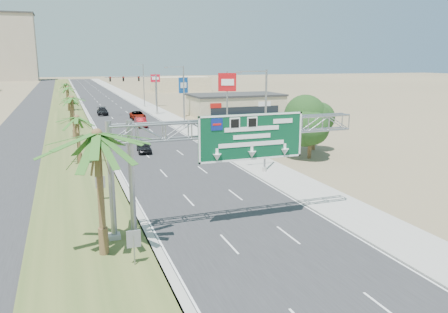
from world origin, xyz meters
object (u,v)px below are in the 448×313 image
palm_near (97,135)px  car_far (103,111)px  car_right_lane (138,115)px  pole_sign_blue (183,87)px  sign_gantry (227,137)px  car_left_lane (144,147)px  car_mid_lane (141,122)px  store_building (236,105)px  signal_mast (147,91)px  pole_sign_red_far (155,81)px  pole_sign_red_near (227,87)px

palm_near → car_far: bearing=85.0°
car_right_lane → pole_sign_blue: (9.10, 0.52, 5.08)m
sign_gantry → car_left_lane: sign_gantry is taller
car_left_lane → car_mid_lane: bearing=86.0°
car_right_lane → sign_gantry: bearing=-92.6°
car_far → pole_sign_blue: 17.77m
sign_gantry → store_building: bearing=67.6°
palm_near → signal_mast: size_ratio=0.81×
car_far → store_building: bearing=-19.5°
palm_near → pole_sign_red_far: size_ratio=1.07×
store_building → car_right_lane: store_building is taller
car_mid_lane → pole_sign_blue: 15.21m
pole_sign_red_near → pole_sign_blue: bearing=87.1°
store_building → pole_sign_red_near: 30.12m
store_building → pole_sign_blue: bearing=176.4°
sign_gantry → pole_sign_red_far: size_ratio=2.14×
sign_gantry → pole_sign_blue: size_ratio=2.13×
palm_near → pole_sign_blue: palm_near is taller
car_left_lane → car_right_lane: (4.26, 30.55, 0.08)m
car_right_lane → pole_sign_red_far: pole_sign_red_far is taller
signal_mast → pole_sign_red_near: (4.76, -33.03, 2.58)m
pole_sign_blue → store_building: bearing=-3.6°
signal_mast → car_right_lane: signal_mast is taller
store_building → car_mid_lane: store_building is taller
sign_gantry → car_far: size_ratio=3.31×
car_right_lane → car_far: bearing=122.0°
palm_near → pole_sign_blue: size_ratio=1.06×
store_building → car_mid_lane: bearing=-155.5°
palm_near → pole_sign_blue: bearing=70.7°
signal_mast → pole_sign_red_far: size_ratio=1.31×
sign_gantry → signal_mast: size_ratio=1.63×
pole_sign_blue → car_left_lane: bearing=-113.3°
car_left_lane → car_mid_lane: (3.23, 20.93, 0.08)m
palm_near → car_right_lane: 59.59m
pole_sign_red_far → car_mid_lane: bearing=-106.1°
car_mid_lane → pole_sign_blue: bearing=45.4°
car_left_lane → car_far: bearing=96.6°
pole_sign_blue → car_mid_lane: bearing=-135.0°
sign_gantry → pole_sign_blue: bearing=77.7°
car_mid_lane → car_far: car_mid_lane is taller
pole_sign_red_far → palm_near: bearing=-103.7°
car_mid_lane → car_right_lane: size_ratio=0.85×
signal_mast → car_far: size_ratio=2.03×
palm_near → car_right_lane: size_ratio=1.54×
car_left_lane → car_right_lane: size_ratio=0.73×
car_left_lane → car_mid_lane: car_mid_lane is taller
car_mid_lane → pole_sign_red_far: pole_sign_red_far is taller
palm_near → pole_sign_red_far: (19.41, 79.68, -0.78)m
store_building → car_left_lane: 38.76m
sign_gantry → signal_mast: 62.37m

